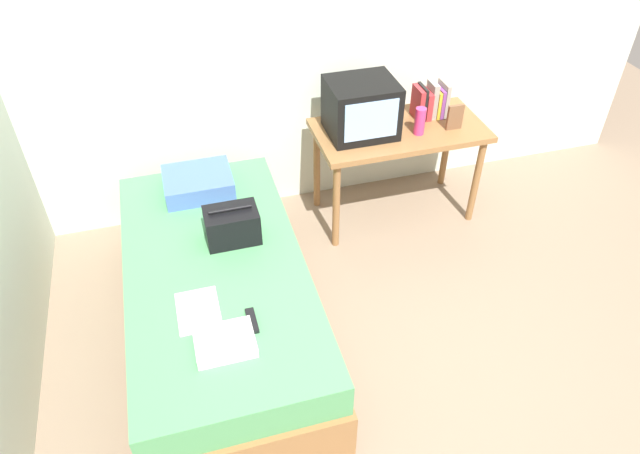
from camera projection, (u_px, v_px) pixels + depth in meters
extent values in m
plane|color=#84705B|center=(413.00, 396.00, 3.14)|extent=(8.00, 8.00, 0.00)
cube|color=silver|center=(313.00, 27.00, 3.78)|extent=(5.20, 0.10, 2.60)
cube|color=olive|center=(222.00, 310.00, 3.41)|extent=(1.00, 2.00, 0.33)
cube|color=#4C935B|center=(216.00, 277.00, 3.23)|extent=(0.97, 1.94, 0.21)
cube|color=olive|center=(400.00, 130.00, 3.94)|extent=(1.16, 0.60, 0.04)
cylinder|color=olive|center=(336.00, 206.00, 3.88)|extent=(0.05, 0.05, 0.68)
cylinder|color=olive|center=(476.00, 181.00, 4.10)|extent=(0.05, 0.05, 0.68)
cylinder|color=olive|center=(317.00, 167.00, 4.24)|extent=(0.05, 0.05, 0.68)
cylinder|color=olive|center=(446.00, 146.00, 4.46)|extent=(0.05, 0.05, 0.68)
cube|color=black|center=(361.00, 108.00, 3.77)|extent=(0.44, 0.38, 0.36)
cube|color=#8CB2E0|center=(371.00, 121.00, 3.62)|extent=(0.35, 0.01, 0.26)
cylinder|color=#E53372|center=(420.00, 121.00, 3.81)|extent=(0.07, 0.07, 0.19)
cube|color=#B72D33|center=(418.00, 103.00, 3.96)|extent=(0.03, 0.16, 0.22)
cube|color=black|center=(422.00, 102.00, 3.96)|extent=(0.02, 0.15, 0.23)
cube|color=#B72D33|center=(426.00, 104.00, 3.98)|extent=(0.04, 0.16, 0.19)
cube|color=gray|center=(432.00, 99.00, 3.97)|extent=(0.04, 0.13, 0.25)
cube|color=gold|center=(435.00, 103.00, 4.00)|extent=(0.02, 0.15, 0.19)
cube|color=#7A3D89|center=(439.00, 101.00, 4.00)|extent=(0.03, 0.15, 0.20)
cube|color=gray|center=(443.00, 98.00, 3.99)|extent=(0.03, 0.16, 0.24)
cube|color=brown|center=(455.00, 117.00, 3.86)|extent=(0.11, 0.02, 0.18)
cube|color=#4766AD|center=(198.00, 183.00, 3.65)|extent=(0.42, 0.35, 0.12)
cube|color=black|center=(232.00, 225.00, 3.27)|extent=(0.30, 0.20, 0.20)
cylinder|color=black|center=(230.00, 209.00, 3.19)|extent=(0.24, 0.02, 0.02)
cube|color=white|center=(198.00, 310.00, 2.90)|extent=(0.21, 0.29, 0.01)
cube|color=black|center=(252.00, 321.00, 2.84)|extent=(0.04, 0.16, 0.02)
cube|color=white|center=(225.00, 342.00, 2.72)|extent=(0.28, 0.22, 0.05)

